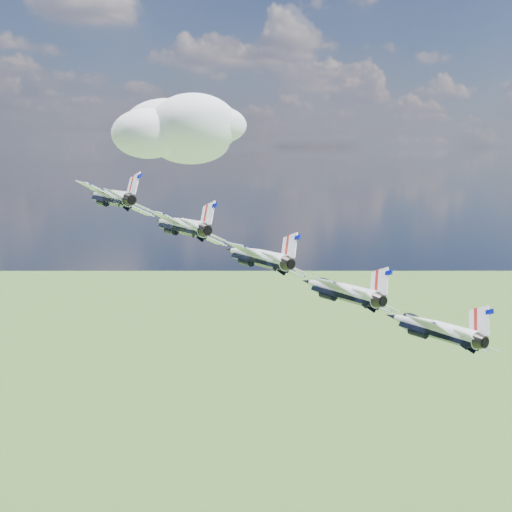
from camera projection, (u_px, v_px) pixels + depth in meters
name	position (u px, v px, depth m)	size (l,w,h in m)	color
cloud_far	(176.00, 132.00, 320.90)	(57.09, 44.86, 22.43)	white
jet_0	(110.00, 197.00, 92.54)	(9.92, 14.68, 4.39)	white
jet_1	(180.00, 225.00, 88.65)	(9.92, 14.68, 4.39)	silver
jet_2	(256.00, 256.00, 84.76)	(9.92, 14.68, 4.39)	silver
jet_3	(340.00, 290.00, 80.87)	(9.92, 14.68, 4.39)	white
jet_4	(432.00, 327.00, 76.99)	(9.92, 14.68, 4.39)	silver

